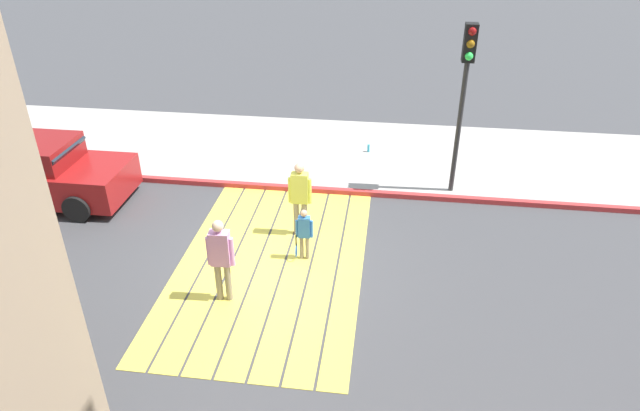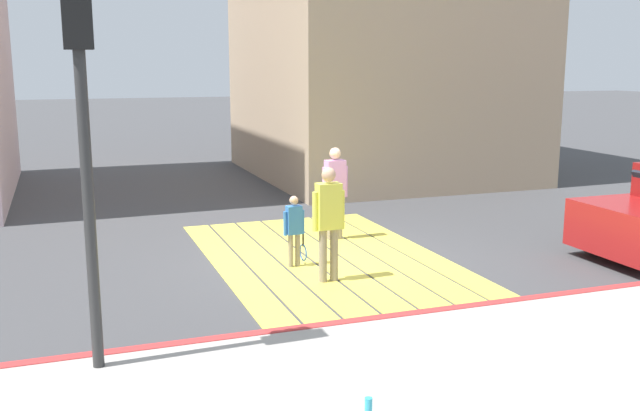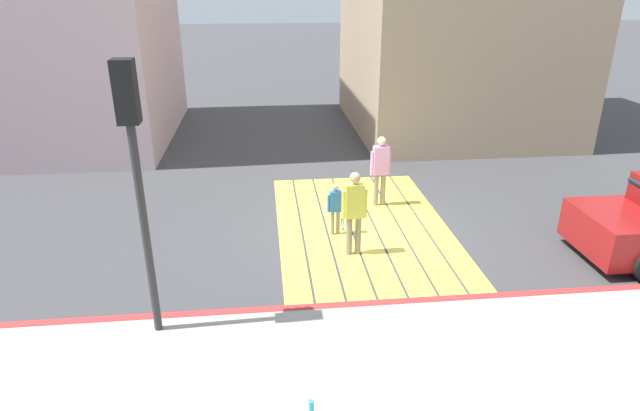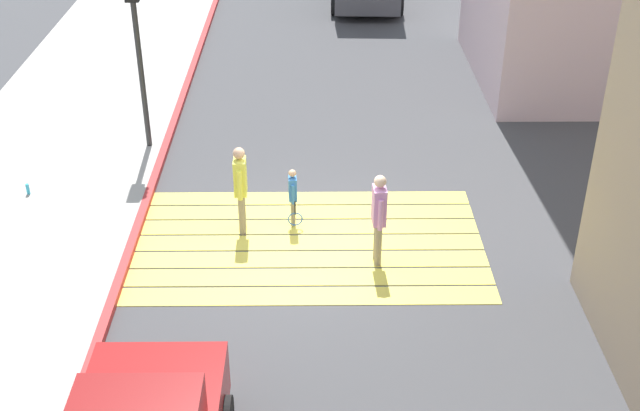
{
  "view_description": "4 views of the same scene",
  "coord_description": "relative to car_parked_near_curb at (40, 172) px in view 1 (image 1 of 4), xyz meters",
  "views": [
    {
      "loc": [
        9.26,
        2.28,
        6.87
      ],
      "look_at": [
        -0.63,
        0.95,
        1.13
      ],
      "focal_mm": 31.46,
      "sensor_mm": 36.0,
      "label": 1
    },
    {
      "loc": [
        -11.12,
        4.12,
        3.27
      ],
      "look_at": [
        -0.16,
        0.16,
        0.96
      ],
      "focal_mm": 40.47,
      "sensor_mm": 36.0,
      "label": 2
    },
    {
      "loc": [
        -10.86,
        2.14,
        5.18
      ],
      "look_at": [
        -0.69,
        1.04,
        0.86
      ],
      "focal_mm": 30.3,
      "sensor_mm": 36.0,
      "label": 3
    },
    {
      "loc": [
        0.09,
        -12.78,
        8.3
      ],
      "look_at": [
        0.2,
        -0.49,
        1.09
      ],
      "focal_mm": 46.22,
      "sensor_mm": 36.0,
      "label": 4
    }
  ],
  "objects": [
    {
      "name": "water_bottle",
      "position": [
        -3.66,
        7.86,
        -0.5
      ],
      "size": [
        0.07,
        0.07,
        0.22
      ],
      "primitive_type": "cylinder",
      "color": "#33A5BF",
      "rests_on": "sidewalk_west"
    },
    {
      "name": "crosswalk_stripes",
      "position": [
        2.0,
        6.17,
        -0.73
      ],
      "size": [
        6.4,
        3.8,
        0.01
      ],
      "color": "#EAD64C",
      "rests_on": "ground"
    },
    {
      "name": "pedestrian_adult_lead",
      "position": [
        3.21,
        5.54,
        0.28
      ],
      "size": [
        0.24,
        0.51,
        1.74
      ],
      "color": "gray",
      "rests_on": "ground"
    },
    {
      "name": "pedestrian_child_with_racket",
      "position": [
        1.7,
        6.82,
        -0.08
      ],
      "size": [
        0.29,
        0.37,
        1.18
      ],
      "color": "gray",
      "rests_on": "ground"
    },
    {
      "name": "car_parked_near_curb",
      "position": [
        0.0,
        0.0,
        0.0
      ],
      "size": [
        1.99,
        4.3,
        1.57
      ],
      "color": "maroon",
      "rests_on": "ground"
    },
    {
      "name": "sidewalk_west",
      "position": [
        -3.6,
        6.17,
        -0.67
      ],
      "size": [
        4.8,
        40.0,
        0.12
      ],
      "primitive_type": "cube",
      "color": "#ADA8A0",
      "rests_on": "ground"
    },
    {
      "name": "pedestrian_adult_trailing",
      "position": [
        0.75,
        6.59,
        0.29
      ],
      "size": [
        0.23,
        0.51,
        1.76
      ],
      "color": "gray",
      "rests_on": "ground"
    },
    {
      "name": "traffic_light_corner",
      "position": [
        -1.58,
        10.07,
        2.3
      ],
      "size": [
        0.39,
        0.28,
        4.24
      ],
      "color": "#2D2D2D",
      "rests_on": "ground"
    },
    {
      "name": "ground_plane",
      "position": [
        2.0,
        6.17,
        -0.73
      ],
      "size": [
        120.0,
        120.0,
        0.0
      ],
      "primitive_type": "plane",
      "color": "#424244"
    },
    {
      "name": "curb_painted",
      "position": [
        -1.25,
        6.17,
        -0.67
      ],
      "size": [
        0.16,
        40.0,
        0.13
      ],
      "primitive_type": "cube",
      "color": "#BC3333",
      "rests_on": "ground"
    }
  ]
}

